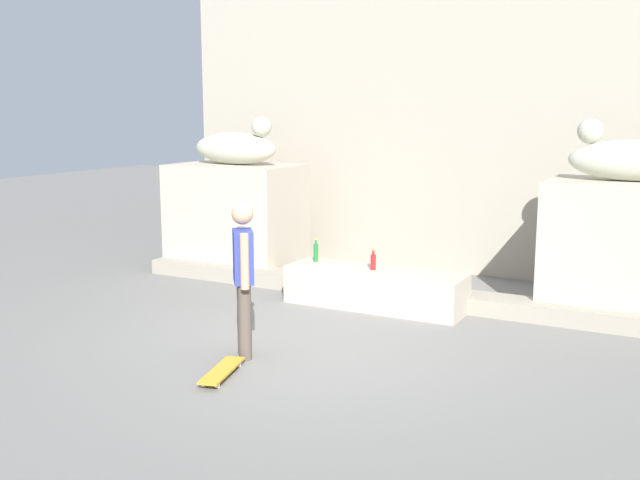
{
  "coord_description": "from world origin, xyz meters",
  "views": [
    {
      "loc": [
        3.93,
        -6.96,
        2.64
      ],
      "look_at": [
        -0.17,
        0.7,
        1.1
      ],
      "focal_mm": 41.87,
      "sensor_mm": 36.0,
      "label": 1
    }
  ],
  "objects_px": {
    "bottle_green": "(316,252)",
    "statue_reclining_right": "(632,159)",
    "statue_reclining_left": "(237,147)",
    "skater": "(243,273)",
    "skateboard": "(222,371)",
    "bottle_red": "(373,261)"
  },
  "relations": [
    {
      "from": "skateboard",
      "to": "statue_reclining_right",
      "type": "bearing_deg",
      "value": -51.5
    },
    {
      "from": "bottle_green",
      "to": "statue_reclining_right",
      "type": "bearing_deg",
      "value": 14.63
    },
    {
      "from": "statue_reclining_right",
      "to": "bottle_green",
      "type": "bearing_deg",
      "value": 11.6
    },
    {
      "from": "skateboard",
      "to": "skater",
      "type": "bearing_deg",
      "value": -1.08
    },
    {
      "from": "bottle_red",
      "to": "bottle_green",
      "type": "height_order",
      "value": "bottle_green"
    },
    {
      "from": "statue_reclining_right",
      "to": "skater",
      "type": "height_order",
      "value": "statue_reclining_right"
    },
    {
      "from": "skater",
      "to": "skateboard",
      "type": "xyz_separation_m",
      "value": [
        0.15,
        -0.63,
        -0.86
      ]
    },
    {
      "from": "statue_reclining_left",
      "to": "bottle_red",
      "type": "relative_size",
      "value": 5.95
    },
    {
      "from": "skateboard",
      "to": "bottle_red",
      "type": "height_order",
      "value": "bottle_red"
    },
    {
      "from": "bottle_red",
      "to": "skater",
      "type": "bearing_deg",
      "value": -98.63
    },
    {
      "from": "statue_reclining_right",
      "to": "skateboard",
      "type": "relative_size",
      "value": 1.97
    },
    {
      "from": "bottle_green",
      "to": "bottle_red",
      "type": "bearing_deg",
      "value": -6.41
    },
    {
      "from": "statue_reclining_right",
      "to": "statue_reclining_left",
      "type": "bearing_deg",
      "value": -3.02
    },
    {
      "from": "skateboard",
      "to": "statue_reclining_left",
      "type": "bearing_deg",
      "value": 18.0
    },
    {
      "from": "bottle_red",
      "to": "statue_reclining_left",
      "type": "bearing_deg",
      "value": 158.97
    },
    {
      "from": "skater",
      "to": "bottle_green",
      "type": "height_order",
      "value": "skater"
    },
    {
      "from": "skater",
      "to": "statue_reclining_left",
      "type": "bearing_deg",
      "value": -2.66
    },
    {
      "from": "statue_reclining_left",
      "to": "bottle_red",
      "type": "xyz_separation_m",
      "value": [
        2.94,
        -1.13,
        -1.4
      ]
    },
    {
      "from": "statue_reclining_right",
      "to": "bottle_green",
      "type": "xyz_separation_m",
      "value": [
        -3.93,
        -1.03,
        -1.37
      ]
    },
    {
      "from": "skateboard",
      "to": "bottle_green",
      "type": "height_order",
      "value": "bottle_green"
    },
    {
      "from": "statue_reclining_left",
      "to": "bottle_green",
      "type": "bearing_deg",
      "value": -21.71
    },
    {
      "from": "statue_reclining_left",
      "to": "statue_reclining_right",
      "type": "relative_size",
      "value": 1.01
    }
  ]
}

